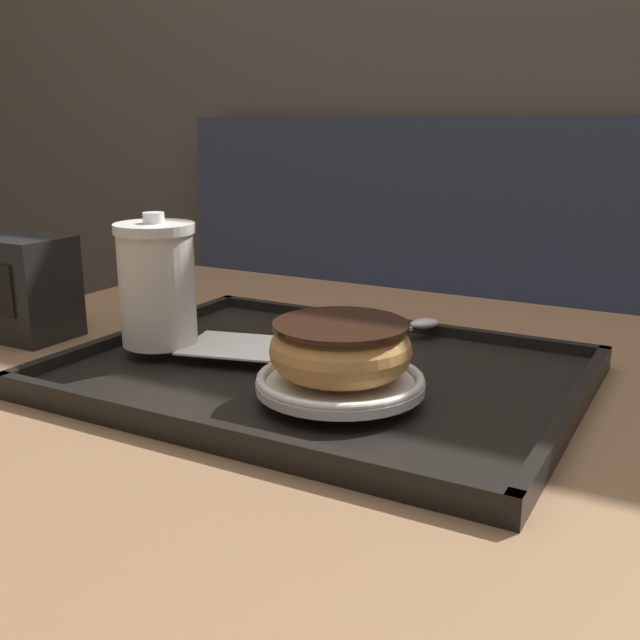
% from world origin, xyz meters
% --- Properties ---
extents(wall_behind, '(8.00, 0.05, 2.40)m').
position_xyz_m(wall_behind, '(0.00, 1.10, 1.20)').
color(wall_behind, brown).
rests_on(wall_behind, ground_plane).
extents(booth_bench, '(1.58, 0.44, 1.00)m').
position_xyz_m(booth_bench, '(-0.14, 0.87, 0.32)').
color(booth_bench, '#33384C').
rests_on(booth_bench, ground_plane).
extents(cafe_table, '(1.05, 0.85, 0.74)m').
position_xyz_m(cafe_table, '(0.00, 0.00, 0.58)').
color(cafe_table, '#846042').
rests_on(cafe_table, ground_plane).
extents(serving_tray, '(0.49, 0.37, 0.02)m').
position_xyz_m(serving_tray, '(-0.03, -0.01, 0.75)').
color(serving_tray, black).
rests_on(serving_tray, cafe_table).
extents(napkin_paper, '(0.12, 0.11, 0.00)m').
position_xyz_m(napkin_paper, '(-0.13, -0.01, 0.77)').
color(napkin_paper, white).
rests_on(napkin_paper, serving_tray).
extents(coffee_cup_front, '(0.08, 0.08, 0.14)m').
position_xyz_m(coffee_cup_front, '(-0.21, -0.04, 0.83)').
color(coffee_cup_front, white).
rests_on(coffee_cup_front, serving_tray).
extents(plate_with_chocolate_donut, '(0.15, 0.15, 0.01)m').
position_xyz_m(plate_with_chocolate_donut, '(0.02, -0.07, 0.77)').
color(plate_with_chocolate_donut, white).
rests_on(plate_with_chocolate_donut, serving_tray).
extents(donut_chocolate_glazed, '(0.12, 0.12, 0.05)m').
position_xyz_m(donut_chocolate_glazed, '(0.02, -0.07, 0.80)').
color(donut_chocolate_glazed, tan).
rests_on(donut_chocolate_glazed, plate_with_chocolate_donut).
extents(spoon, '(0.11, 0.13, 0.01)m').
position_xyz_m(spoon, '(0.00, 0.13, 0.77)').
color(spoon, silver).
rests_on(spoon, serving_tray).
extents(napkin_dispenser, '(0.11, 0.09, 0.12)m').
position_xyz_m(napkin_dispenser, '(-0.42, -0.03, 0.80)').
color(napkin_dispenser, black).
rests_on(napkin_dispenser, cafe_table).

